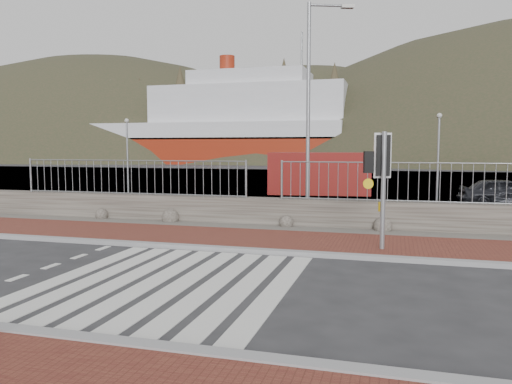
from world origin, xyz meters
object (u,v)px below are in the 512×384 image
(shipping_container, at_px, (320,173))
(car_a, at_px, (504,192))
(traffic_signal_far, at_px, (382,165))
(streetlight, at_px, (312,101))
(ferry, at_px, (212,130))

(shipping_container, relative_size, car_a, 1.50)
(traffic_signal_far, distance_m, shipping_container, 15.37)
(streetlight, xyz_separation_m, shipping_container, (-1.29, 10.70, -2.96))
(traffic_signal_far, bearing_deg, shipping_container, -91.56)
(traffic_signal_far, bearing_deg, ferry, -81.51)
(streetlight, relative_size, shipping_container, 1.33)
(shipping_container, bearing_deg, streetlight, -88.81)
(ferry, height_order, car_a, ferry)
(traffic_signal_far, distance_m, streetlight, 5.21)
(ferry, xyz_separation_m, car_a, (33.31, -52.78, -4.74))
(streetlight, bearing_deg, car_a, 23.08)
(traffic_signal_far, xyz_separation_m, shipping_container, (-3.70, 14.89, -1.00))
(streetlight, bearing_deg, traffic_signal_far, -80.80)
(streetlight, bearing_deg, shipping_container, 76.11)
(ferry, height_order, traffic_signal_far, ferry)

